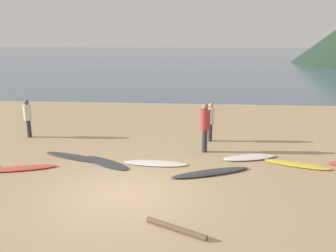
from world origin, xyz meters
TOP-DOWN VIEW (x-y plane):
  - ground_plane at (0.00, 10.00)m, footprint 120.00×120.00m
  - ocean_water at (0.00, 62.87)m, footprint 140.00×100.00m
  - surfboard_1 at (-3.68, 1.46)m, footprint 2.38×1.13m
  - surfboard_2 at (-2.18, 2.64)m, footprint 2.66×1.33m
  - surfboard_3 at (-1.06, 2.21)m, footprint 1.99×1.58m
  - surfboard_4 at (0.60, 2.29)m, footprint 2.14×0.66m
  - surfboard_5 at (2.38, 1.61)m, footprint 2.54×1.44m
  - surfboard_6 at (3.76, 3.09)m, footprint 1.99×1.12m
  - surfboard_7 at (5.22, 2.55)m, footprint 2.13×1.21m
  - person_0 at (-5.01, 5.01)m, footprint 0.32×0.32m
  - person_1 at (2.47, 5.07)m, footprint 0.31×0.31m
  - person_2 at (2.22, 3.69)m, footprint 0.36×0.36m
  - driftwood_log at (1.51, -1.69)m, footprint 1.38×0.79m

SIDE VIEW (x-z plane):
  - ground_plane at x=0.00m, z-range -0.20..0.00m
  - ocean_water at x=0.00m, z-range 0.00..0.00m
  - surfboard_3 at x=-1.06m, z-range 0.00..0.06m
  - surfboard_4 at x=0.60m, z-range 0.00..0.07m
  - surfboard_2 at x=-2.18m, z-range 0.00..0.07m
  - surfboard_7 at x=5.22m, z-range 0.00..0.07m
  - surfboard_1 at x=-3.68m, z-range 0.00..0.08m
  - surfboard_5 at x=2.38m, z-range 0.00..0.09m
  - surfboard_6 at x=3.76m, z-range 0.00..0.09m
  - driftwood_log at x=1.51m, z-range 0.00..0.12m
  - person_1 at x=2.47m, z-range 0.14..1.69m
  - person_0 at x=-5.01m, z-range 0.14..1.72m
  - person_2 at x=2.22m, z-range 0.16..1.95m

